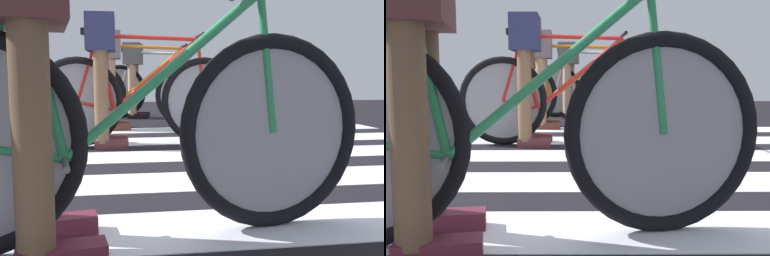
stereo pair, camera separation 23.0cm
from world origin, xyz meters
TOP-DOWN VIEW (x-y plane):
  - ground at (0.00, 0.00)m, footprint 18.00×14.00m
  - crosswalk_markings at (-0.04, -0.13)m, footprint 5.45×4.23m
  - bicycle_1_of_4 at (-0.18, -1.35)m, footprint 1.72×0.54m
  - cyclist_1_of_4 at (-0.49, -1.40)m, footprint 0.37×0.44m
  - bicycle_2_of_4 at (-0.07, 0.77)m, footprint 1.74×0.52m
  - cyclist_2_of_4 at (-0.38, 0.77)m, footprint 0.31×0.41m
  - bicycle_3_of_4 at (-0.03, 1.95)m, footprint 1.74×0.52m
  - cyclist_3_of_4 at (-0.34, 1.94)m, footprint 0.32×0.41m
  - bicycle_4_of_4 at (0.23, 3.18)m, footprint 1.72×0.54m
  - cyclist_4_of_4 at (-0.07, 3.23)m, footprint 0.37×0.44m

SIDE VIEW (x-z plane):
  - ground at x=0.00m, z-range 0.00..0.02m
  - crosswalk_markings at x=-0.04m, z-range 0.02..0.02m
  - bicycle_1_of_4 at x=-0.18m, z-range -0.06..0.87m
  - bicycle_2_of_4 at x=-0.07m, z-range -0.06..0.87m
  - bicycle_3_of_4 at x=-0.03m, z-range -0.06..0.87m
  - bicycle_4_of_4 at x=0.23m, z-range -0.06..0.87m
  - cyclist_1_of_4 at x=-0.49m, z-range 0.17..1.16m
  - cyclist_4_of_4 at x=-0.07m, z-range 0.17..1.17m
  - cyclist_3_of_4 at x=-0.34m, z-range 0.17..1.19m
  - cyclist_2_of_4 at x=-0.38m, z-range 0.17..1.21m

